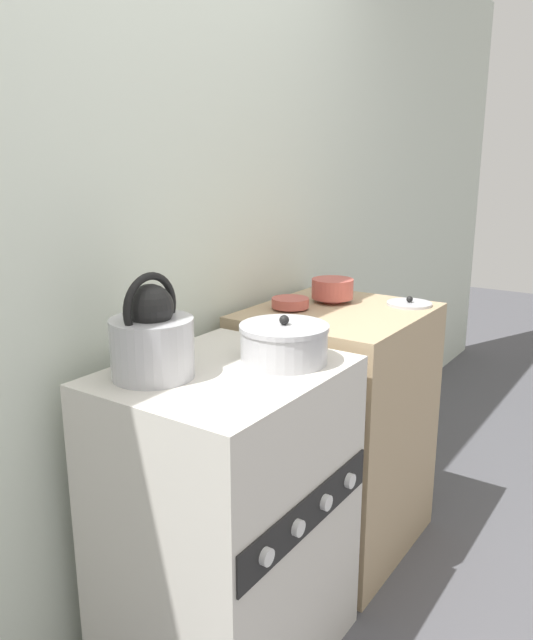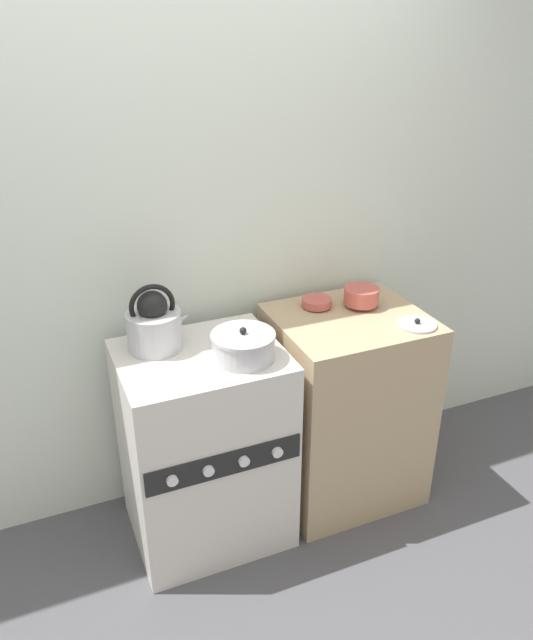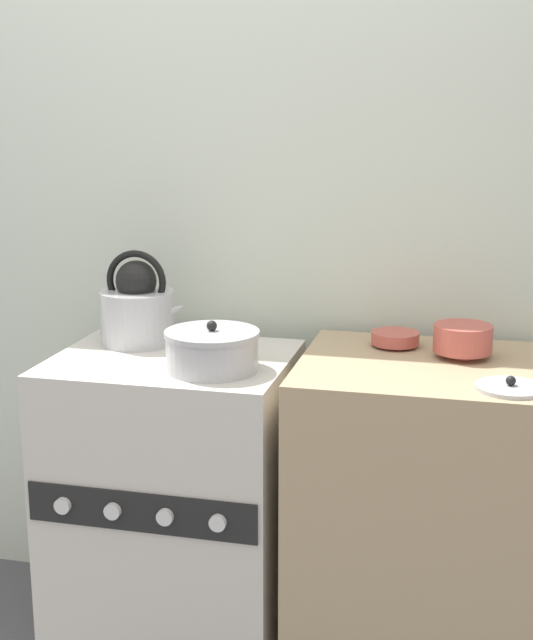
{
  "view_description": "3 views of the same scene",
  "coord_description": "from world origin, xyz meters",
  "px_view_note": "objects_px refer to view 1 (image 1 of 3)",
  "views": [
    {
      "loc": [
        -1.26,
        -0.73,
        1.47
      ],
      "look_at": [
        0.23,
        0.29,
        0.99
      ],
      "focal_mm": 35.0,
      "sensor_mm": 36.0,
      "label": 1
    },
    {
      "loc": [
        -0.6,
        -1.82,
        2.12
      ],
      "look_at": [
        0.29,
        0.28,
        1.0
      ],
      "focal_mm": 35.0,
      "sensor_mm": 36.0,
      "label": 2
    },
    {
      "loc": [
        0.82,
        -2.0,
        1.59
      ],
      "look_at": [
        0.27,
        0.27,
        1.03
      ],
      "focal_mm": 50.0,
      "sensor_mm": 36.0,
      "label": 3
    }
  ],
  "objects_px": {
    "kettle": "(153,338)",
    "cooking_pot": "(284,343)",
    "stove": "(227,517)",
    "loose_pot_lid": "(409,303)",
    "enamel_bowl": "(332,289)",
    "small_ceramic_bowl": "(290,303)"
  },
  "relations": [
    {
      "from": "stove",
      "to": "cooking_pot",
      "type": "bearing_deg",
      "value": -33.25
    },
    {
      "from": "stove",
      "to": "loose_pot_lid",
      "type": "xyz_separation_m",
      "value": [
        0.91,
        -0.16,
        0.48
      ]
    },
    {
      "from": "kettle",
      "to": "enamel_bowl",
      "type": "distance_m",
      "value": 0.94
    },
    {
      "from": "kettle",
      "to": "loose_pot_lid",
      "type": "height_order",
      "value": "kettle"
    },
    {
      "from": "enamel_bowl",
      "to": "loose_pot_lid",
      "type": "distance_m",
      "value": 0.29
    },
    {
      "from": "kettle",
      "to": "cooking_pot",
      "type": "distance_m",
      "value": 0.37
    },
    {
      "from": "cooking_pot",
      "to": "small_ceramic_bowl",
      "type": "bearing_deg",
      "value": 30.23
    },
    {
      "from": "enamel_bowl",
      "to": "loose_pot_lid",
      "type": "relative_size",
      "value": 0.94
    },
    {
      "from": "stove",
      "to": "kettle",
      "type": "height_order",
      "value": "kettle"
    },
    {
      "from": "loose_pot_lid",
      "to": "stove",
      "type": "bearing_deg",
      "value": 169.83
    },
    {
      "from": "small_ceramic_bowl",
      "to": "cooking_pot",
      "type": "bearing_deg",
      "value": -149.77
    },
    {
      "from": "kettle",
      "to": "loose_pot_lid",
      "type": "xyz_separation_m",
      "value": [
        1.06,
        -0.28,
        -0.07
      ]
    },
    {
      "from": "stove",
      "to": "loose_pot_lid",
      "type": "relative_size",
      "value": 5.43
    },
    {
      "from": "kettle",
      "to": "small_ceramic_bowl",
      "type": "relative_size",
      "value": 2.05
    },
    {
      "from": "kettle",
      "to": "cooking_pot",
      "type": "bearing_deg",
      "value": -36.52
    },
    {
      "from": "cooking_pot",
      "to": "enamel_bowl",
      "type": "bearing_deg",
      "value": 16.86
    },
    {
      "from": "kettle",
      "to": "enamel_bowl",
      "type": "height_order",
      "value": "kettle"
    },
    {
      "from": "stove",
      "to": "small_ceramic_bowl",
      "type": "bearing_deg",
      "value": 15.62
    },
    {
      "from": "kettle",
      "to": "small_ceramic_bowl",
      "type": "distance_m",
      "value": 0.75
    },
    {
      "from": "enamel_bowl",
      "to": "small_ceramic_bowl",
      "type": "relative_size",
      "value": 1.16
    },
    {
      "from": "enamel_bowl",
      "to": "loose_pot_lid",
      "type": "bearing_deg",
      "value": -65.38
    },
    {
      "from": "cooking_pot",
      "to": "loose_pot_lid",
      "type": "height_order",
      "value": "cooking_pot"
    }
  ]
}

